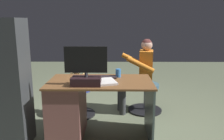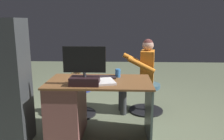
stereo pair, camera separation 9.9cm
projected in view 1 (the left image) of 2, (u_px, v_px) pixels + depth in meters
ground_plane at (102, 122)px, 3.29m from camera, size 10.00×10.00×0.00m
desk at (74, 107)px, 2.82m from camera, size 1.26×0.71×0.73m
monitor at (86, 73)px, 2.54m from camera, size 0.48×0.21×0.44m
keyboard at (100, 77)px, 2.89m from camera, size 0.42×0.14×0.02m
computer_mouse at (75, 76)px, 2.89m from camera, size 0.06×0.10×0.04m
cup at (118, 73)px, 2.93m from camera, size 0.07×0.07×0.11m
tv_remote at (74, 79)px, 2.79m from camera, size 0.10×0.15×0.02m
notebook_binder at (106, 82)px, 2.67m from camera, size 0.29×0.35×0.02m
office_chair_teddy at (78, 99)px, 3.50m from camera, size 0.54×0.54×0.46m
teddy_bear at (77, 77)px, 3.44m from camera, size 0.25×0.25×0.35m
visitor_chair at (145, 96)px, 3.67m from camera, size 0.55×0.55×0.46m
person at (140, 70)px, 3.56m from camera, size 0.57×0.53×1.17m
equipment_rack at (7, 84)px, 2.58m from camera, size 0.44×0.36×1.47m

